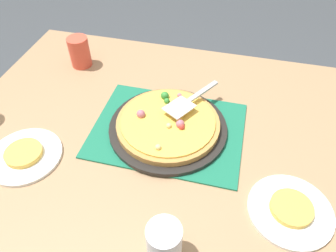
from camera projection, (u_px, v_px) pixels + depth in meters
ground_plane at (168, 234)px, 1.57m from camera, size 8.00×8.00×0.00m
dining_table at (168, 152)px, 1.11m from camera, size 1.40×1.00×0.75m
placemat at (168, 130)px, 1.03m from camera, size 0.48×0.36×0.01m
pizza_pan at (168, 128)px, 1.02m from camera, size 0.38×0.38×0.01m
pizza at (168, 123)px, 1.01m from camera, size 0.33×0.33×0.05m
plate_near_left at (25, 156)px, 0.95m from camera, size 0.22×0.22×0.01m
plate_far_right at (290, 210)px, 0.82m from camera, size 0.22×0.22×0.01m
served_slice_left at (24, 153)px, 0.94m from camera, size 0.11×0.11×0.02m
served_slice_right at (291, 208)px, 0.81m from camera, size 0.11×0.11×0.02m
cup_near at (164, 243)px, 0.71m from camera, size 0.08×0.08×0.12m
cup_far at (80, 52)px, 1.25m from camera, size 0.08×0.08×0.12m
pizza_server at (189, 100)px, 1.03m from camera, size 0.16×0.22×0.01m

